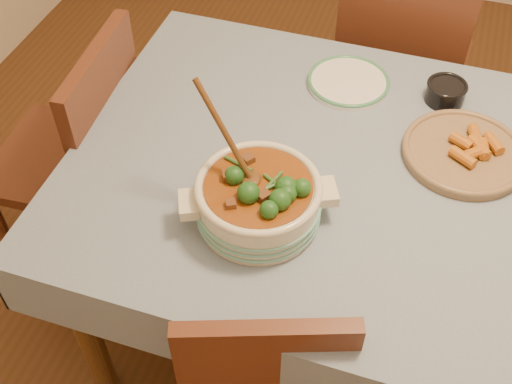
{
  "coord_description": "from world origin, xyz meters",
  "views": [
    {
      "loc": [
        0.0,
        -1.15,
        1.94
      ],
      "look_at": [
        -0.3,
        -0.23,
        0.86
      ],
      "focal_mm": 45.0,
      "sensor_mm": 36.0,
      "label": 1
    }
  ],
  "objects_px": {
    "chair_left": "(83,151)",
    "chair_far": "(401,62)",
    "stew_casserole": "(258,197)",
    "fried_plate": "(464,151)",
    "dining_table": "(391,206)",
    "condiment_bowl": "(446,91)",
    "white_plate": "(348,82)"
  },
  "relations": [
    {
      "from": "stew_casserole",
      "to": "fried_plate",
      "type": "bearing_deg",
      "value": 39.09
    },
    {
      "from": "chair_far",
      "to": "chair_left",
      "type": "height_order",
      "value": "chair_far"
    },
    {
      "from": "chair_left",
      "to": "fried_plate",
      "type": "bearing_deg",
      "value": 90.29
    },
    {
      "from": "white_plate",
      "to": "condiment_bowl",
      "type": "bearing_deg",
      "value": 3.17
    },
    {
      "from": "condiment_bowl",
      "to": "stew_casserole",
      "type": "bearing_deg",
      "value": -122.72
    },
    {
      "from": "dining_table",
      "to": "fried_plate",
      "type": "relative_size",
      "value": 4.18
    },
    {
      "from": "stew_casserole",
      "to": "chair_far",
      "type": "height_order",
      "value": "stew_casserole"
    },
    {
      "from": "stew_casserole",
      "to": "fried_plate",
      "type": "relative_size",
      "value": 0.94
    },
    {
      "from": "stew_casserole",
      "to": "chair_left",
      "type": "bearing_deg",
      "value": 157.5
    },
    {
      "from": "chair_left",
      "to": "stew_casserole",
      "type": "bearing_deg",
      "value": 63.51
    },
    {
      "from": "condiment_bowl",
      "to": "chair_left",
      "type": "distance_m",
      "value": 1.11
    },
    {
      "from": "condiment_bowl",
      "to": "chair_far",
      "type": "distance_m",
      "value": 0.55
    },
    {
      "from": "condiment_bowl",
      "to": "chair_left",
      "type": "height_order",
      "value": "chair_left"
    },
    {
      "from": "condiment_bowl",
      "to": "fried_plate",
      "type": "bearing_deg",
      "value": -70.65
    },
    {
      "from": "condiment_bowl",
      "to": "chair_left",
      "type": "relative_size",
      "value": 0.13
    },
    {
      "from": "dining_table",
      "to": "white_plate",
      "type": "relative_size",
      "value": 5.9
    },
    {
      "from": "white_plate",
      "to": "condiment_bowl",
      "type": "distance_m",
      "value": 0.27
    },
    {
      "from": "dining_table",
      "to": "stew_casserole",
      "type": "distance_m",
      "value": 0.4
    },
    {
      "from": "fried_plate",
      "to": "chair_left",
      "type": "bearing_deg",
      "value": -175.73
    },
    {
      "from": "dining_table",
      "to": "condiment_bowl",
      "type": "relative_size",
      "value": 13.65
    },
    {
      "from": "dining_table",
      "to": "chair_far",
      "type": "height_order",
      "value": "chair_far"
    },
    {
      "from": "white_plate",
      "to": "chair_left",
      "type": "relative_size",
      "value": 0.31
    },
    {
      "from": "chair_left",
      "to": "white_plate",
      "type": "bearing_deg",
      "value": 106.23
    },
    {
      "from": "fried_plate",
      "to": "chair_far",
      "type": "bearing_deg",
      "value": 109.21
    },
    {
      "from": "stew_casserole",
      "to": "dining_table",
      "type": "bearing_deg",
      "value": 36.49
    },
    {
      "from": "chair_left",
      "to": "chair_far",
      "type": "bearing_deg",
      "value": 126.69
    },
    {
      "from": "dining_table",
      "to": "white_plate",
      "type": "height_order",
      "value": "white_plate"
    },
    {
      "from": "stew_casserole",
      "to": "fried_plate",
      "type": "height_order",
      "value": "stew_casserole"
    },
    {
      "from": "condiment_bowl",
      "to": "white_plate",
      "type": "bearing_deg",
      "value": -176.83
    },
    {
      "from": "chair_far",
      "to": "stew_casserole",
      "type": "bearing_deg",
      "value": 83.47
    },
    {
      "from": "fried_plate",
      "to": "chair_left",
      "type": "distance_m",
      "value": 1.14
    },
    {
      "from": "white_plate",
      "to": "stew_casserole",
      "type": "bearing_deg",
      "value": -99.69
    }
  ]
}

